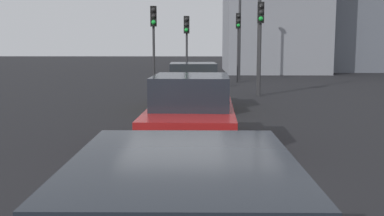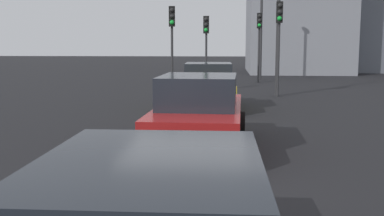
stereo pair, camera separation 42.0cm
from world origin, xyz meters
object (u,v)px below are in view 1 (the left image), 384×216
at_px(traffic_light_near_left, 154,31).
at_px(street_lamp_far, 240,17).
at_px(car_yellow_lead, 193,87).
at_px(traffic_light_far_right, 238,33).
at_px(street_lamp_kerbside, 260,8).
at_px(traffic_light_near_right, 187,36).
at_px(traffic_light_far_left, 260,29).
at_px(car_red_second, 191,114).

height_order(traffic_light_near_left, street_lamp_far, street_lamp_far).
distance_m(car_yellow_lead, traffic_light_far_right, 12.03).
height_order(traffic_light_near_left, street_lamp_kerbside, street_lamp_kerbside).
height_order(car_yellow_lead, traffic_light_near_left, traffic_light_near_left).
xyz_separation_m(traffic_light_near_left, traffic_light_far_right, (7.09, -4.37, 0.10)).
distance_m(traffic_light_near_right, street_lamp_far, 6.68).
distance_m(traffic_light_far_right, street_lamp_kerbside, 7.25).
bearing_deg(traffic_light_near_left, traffic_light_near_right, 151.32).
height_order(car_yellow_lead, street_lamp_kerbside, street_lamp_kerbside).
height_order(car_yellow_lead, traffic_light_far_left, traffic_light_far_left).
height_order(car_red_second, traffic_light_near_left, traffic_light_near_left).
bearing_deg(street_lamp_kerbside, traffic_light_near_left, 88.85).
bearing_deg(car_red_second, traffic_light_near_left, 11.59).
relative_size(car_yellow_lead, traffic_light_near_right, 1.13).
bearing_deg(traffic_light_near_left, car_yellow_lead, 15.11).
height_order(car_yellow_lead, street_lamp_far, street_lamp_far).
xyz_separation_m(traffic_light_near_left, traffic_light_near_right, (3.51, -1.38, -0.16)).
xyz_separation_m(car_red_second, street_lamp_far, (20.25, -2.72, 3.20)).
relative_size(traffic_light_near_left, traffic_light_far_right, 0.97).
bearing_deg(traffic_light_far_left, street_lamp_far, -176.03).
bearing_deg(street_lamp_far, traffic_light_far_left, -179.48).
xyz_separation_m(car_yellow_lead, street_lamp_far, (13.67, -2.79, 3.21)).
bearing_deg(street_lamp_kerbside, car_yellow_lead, 146.64).
xyz_separation_m(traffic_light_far_left, street_lamp_kerbside, (0.47, -0.00, 0.94)).
bearing_deg(street_lamp_far, car_red_second, 172.35).
relative_size(traffic_light_near_right, traffic_light_far_left, 0.91).
relative_size(traffic_light_near_right, street_lamp_far, 0.56).
relative_size(traffic_light_near_left, street_lamp_far, 0.59).
relative_size(car_yellow_lead, car_red_second, 0.90).
bearing_deg(traffic_light_near_right, car_yellow_lead, 8.07).
bearing_deg(traffic_light_far_left, traffic_light_near_left, -93.34).
distance_m(traffic_light_near_left, traffic_light_near_right, 3.78).
xyz_separation_m(traffic_light_near_right, traffic_light_far_right, (3.58, -2.99, 0.26)).
bearing_deg(car_red_second, traffic_light_far_left, -13.19).
bearing_deg(traffic_light_near_right, traffic_light_far_left, 44.10).
xyz_separation_m(car_red_second, traffic_light_far_left, (10.49, -2.81, 2.17)).
relative_size(car_yellow_lead, traffic_light_far_left, 1.03).
height_order(traffic_light_near_right, traffic_light_far_right, traffic_light_far_right).
bearing_deg(traffic_light_near_left, street_lamp_far, 146.10).
relative_size(car_red_second, traffic_light_near_right, 1.26).
relative_size(traffic_light_near_left, street_lamp_kerbside, 0.61).
xyz_separation_m(car_yellow_lead, traffic_light_far_left, (3.91, -2.88, 2.17)).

